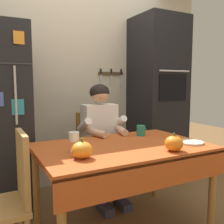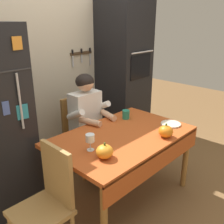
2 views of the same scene
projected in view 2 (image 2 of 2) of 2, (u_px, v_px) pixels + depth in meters
The scene contains 12 objects.
ground_plane at pixel (128, 200), 2.73m from camera, with size 10.00×10.00×0.00m, color brown.
back_wall_assembly at pixel (50, 63), 3.19m from camera, with size 3.70×0.13×2.60m.
wall_oven at pixel (124, 74), 3.73m from camera, with size 0.60×0.64×2.10m.
dining_table at pixel (123, 143), 2.55m from camera, with size 1.40×0.90×0.74m.
chair_behind_person at pixel (80, 131), 3.18m from camera, with size 0.40×0.40×0.93m.
seated_person at pixel (89, 118), 2.98m from camera, with size 0.47×0.55×1.25m.
chair_left_side at pixel (48, 199), 1.98m from camera, with size 0.40×0.40×0.93m.
coffee_mug at pixel (126, 114), 2.93m from camera, with size 0.11×0.08×0.10m.
wine_glass at pixel (90, 139), 2.21m from camera, with size 0.08×0.08×0.15m.
pumpkin_large at pixel (166, 131), 2.47m from camera, with size 0.14×0.14×0.14m.
pumpkin_medium at pixel (105, 152), 2.10m from camera, with size 0.15×0.15×0.14m.
serving_tray at pixel (171, 124), 2.77m from camera, with size 0.21×0.21×0.02m, color beige.
Camera 2 is at (-1.74, -1.42, 1.83)m, focal length 41.12 mm.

